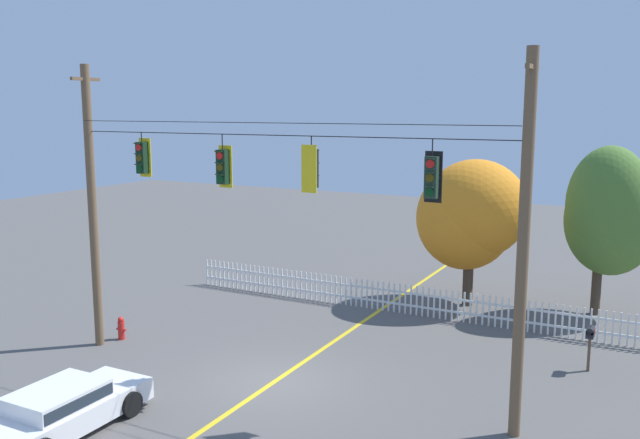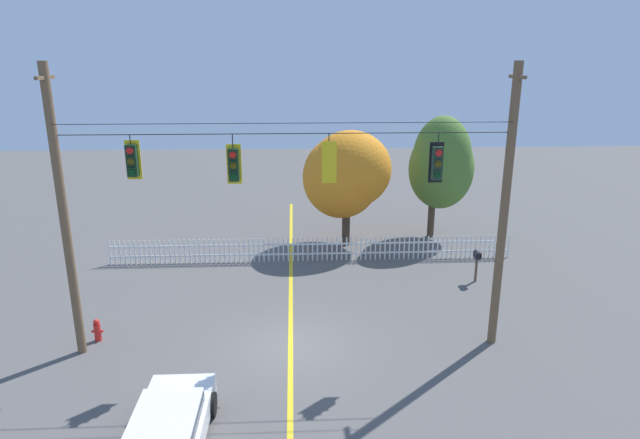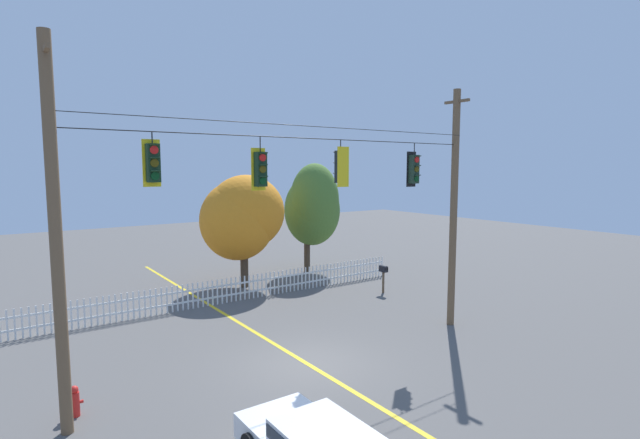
# 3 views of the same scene
# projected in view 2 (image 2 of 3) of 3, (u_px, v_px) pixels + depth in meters

# --- Properties ---
(ground) EXTENTS (80.00, 80.00, 0.00)m
(ground) POSITION_uv_depth(u_px,v_px,m) (291.00, 346.00, 17.76)
(ground) COLOR #565451
(lane_centerline_stripe) EXTENTS (0.16, 36.00, 0.01)m
(lane_centerline_stripe) POSITION_uv_depth(u_px,v_px,m) (291.00, 346.00, 17.76)
(lane_centerline_stripe) COLOR gold
(lane_centerline_stripe) RESTS_ON ground
(signal_support_span) EXTENTS (13.55, 1.10, 8.94)m
(signal_support_span) POSITION_uv_depth(u_px,v_px,m) (288.00, 212.00, 16.46)
(signal_support_span) COLOR brown
(signal_support_span) RESTS_ON ground
(traffic_signal_eastbound_side) EXTENTS (0.43, 0.38, 1.33)m
(traffic_signal_eastbound_side) POSITION_uv_depth(u_px,v_px,m) (132.00, 160.00, 15.80)
(traffic_signal_eastbound_side) COLOR black
(traffic_signal_westbound_side) EXTENTS (0.43, 0.38, 1.49)m
(traffic_signal_westbound_side) POSITION_uv_depth(u_px,v_px,m) (234.00, 165.00, 15.99)
(traffic_signal_westbound_side) COLOR black
(traffic_signal_northbound_primary) EXTENTS (0.43, 0.38, 1.45)m
(traffic_signal_northbound_primary) POSITION_uv_depth(u_px,v_px,m) (329.00, 162.00, 16.08)
(traffic_signal_northbound_primary) COLOR black
(traffic_signal_northbound_secondary) EXTENTS (0.43, 0.38, 1.52)m
(traffic_signal_northbound_secondary) POSITION_uv_depth(u_px,v_px,m) (437.00, 163.00, 16.27)
(traffic_signal_northbound_secondary) COLOR black
(white_picket_fence) EXTENTS (18.39, 0.06, 1.12)m
(white_picket_fence) POSITION_uv_depth(u_px,v_px,m) (313.00, 249.00, 25.09)
(white_picket_fence) COLOR white
(white_picket_fence) RESTS_ON ground
(autumn_maple_near_fence) EXTENTS (4.31, 3.76, 5.71)m
(autumn_maple_near_fence) POSITION_uv_depth(u_px,v_px,m) (346.00, 174.00, 26.52)
(autumn_maple_near_fence) COLOR #473828
(autumn_maple_near_fence) RESTS_ON ground
(autumn_maple_mid) EXTENTS (3.27, 3.23, 6.32)m
(autumn_maple_mid) POSITION_uv_depth(u_px,v_px,m) (441.00, 165.00, 27.39)
(autumn_maple_mid) COLOR #473828
(autumn_maple_mid) RESTS_ON ground
(parked_car) EXTENTS (1.86, 4.37, 1.15)m
(parked_car) POSITION_uv_depth(u_px,v_px,m) (167.00, 431.00, 12.81)
(parked_car) COLOR white
(parked_car) RESTS_ON ground
(fire_hydrant) EXTENTS (0.38, 0.22, 0.77)m
(fire_hydrant) POSITION_uv_depth(u_px,v_px,m) (97.00, 330.00, 18.03)
(fire_hydrant) COLOR red
(fire_hydrant) RESTS_ON ground
(roadside_mailbox) EXTENTS (0.25, 0.44, 1.35)m
(roadside_mailbox) POSITION_uv_depth(u_px,v_px,m) (477.00, 257.00, 22.60)
(roadside_mailbox) COLOR brown
(roadside_mailbox) RESTS_ON ground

